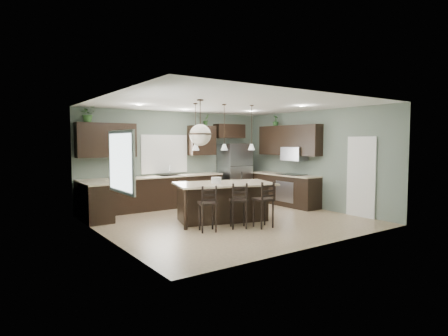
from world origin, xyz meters
TOP-DOWN VIEW (x-y plane):
  - ground at (0.00, 0.00)m, footprint 6.00×6.00m
  - pantry_door at (2.98, -1.55)m, footprint 0.04×0.82m
  - window_back at (-0.40, 2.73)m, footprint 1.35×0.02m
  - window_left at (-2.98, -0.80)m, footprint 0.02×1.10m
  - left_return_cabs at (-2.70, 1.70)m, footprint 0.60×0.90m
  - left_return_countertop at (-2.68, 1.70)m, footprint 0.66×0.96m
  - back_lower_cabs at (-0.85, 2.45)m, footprint 4.20×0.60m
  - back_countertop at (-0.85, 2.43)m, footprint 4.20×0.66m
  - sink_inset at (-0.40, 2.43)m, footprint 0.70×0.45m
  - faucet at (-0.40, 2.40)m, footprint 0.02×0.02m
  - back_upper_left at (-2.15, 2.58)m, footprint 1.55×0.34m
  - back_upper_right at (0.80, 2.58)m, footprint 0.85×0.34m
  - fridge_header at (1.85, 2.58)m, footprint 1.05×0.34m
  - right_lower_cabs at (2.70, 0.87)m, footprint 0.60×2.35m
  - right_countertop at (2.68, 0.87)m, footprint 0.66×2.35m
  - cooktop at (2.68, 0.60)m, footprint 0.58×0.75m
  - wall_oven_front at (2.40, 0.60)m, footprint 0.01×0.72m
  - right_upper_cabs at (2.83, 0.87)m, footprint 0.34×2.35m
  - microwave at (2.78, 0.60)m, footprint 0.40×0.75m
  - refrigerator at (1.90, 2.36)m, footprint 0.90×0.74m
  - kitchen_island at (-0.16, 0.02)m, footprint 2.58×1.91m
  - serving_dish at (-0.35, 0.08)m, footprint 0.24×0.24m
  - bar_stool_left at (-1.06, -0.64)m, footprint 0.47×0.47m
  - bar_stool_center at (-0.33, -0.76)m, footprint 0.51×0.51m
  - bar_stool_right at (0.15, -1.04)m, footprint 0.42×0.42m
  - pendant_left at (-0.83, 0.22)m, footprint 0.17×0.17m
  - pendant_center at (-0.16, 0.02)m, footprint 0.17×0.17m
  - pendant_right at (0.51, -0.18)m, footprint 0.17×0.17m
  - chandelier at (-1.13, -0.48)m, footprint 0.50×0.50m
  - plant_back_left at (-2.62, 2.55)m, footprint 0.49×0.46m
  - plant_back_right at (0.93, 2.55)m, footprint 0.22×0.18m
  - plant_right_wall at (2.80, 1.44)m, footprint 0.22×0.22m
  - room_shell at (0.00, 0.00)m, footprint 6.00×6.00m

SIDE VIEW (x-z plane):
  - ground at x=0.00m, z-range 0.00..0.00m
  - left_return_cabs at x=-2.70m, z-range 0.00..0.90m
  - back_lower_cabs at x=-0.85m, z-range 0.00..0.90m
  - right_lower_cabs at x=2.70m, z-range 0.00..0.90m
  - wall_oven_front at x=2.40m, z-range 0.15..0.75m
  - kitchen_island at x=-0.16m, z-range 0.00..0.92m
  - bar_stool_left at x=-1.06m, z-range 0.00..1.00m
  - bar_stool_center at x=-0.33m, z-range 0.00..1.02m
  - bar_stool_right at x=0.15m, z-range 0.00..1.04m
  - left_return_countertop at x=-2.68m, z-range 0.90..0.94m
  - back_countertop at x=-0.85m, z-range 0.90..0.94m
  - right_countertop at x=2.68m, z-range 0.90..0.94m
  - refrigerator at x=1.90m, z-range 0.00..1.85m
  - sink_inset at x=-0.40m, z-range 0.93..0.94m
  - cooktop at x=2.68m, z-range 0.93..0.95m
  - serving_dish at x=-0.35m, z-range 0.92..1.06m
  - pantry_door at x=2.98m, z-range 0.00..2.04m
  - faucet at x=-0.40m, z-range 0.94..1.22m
  - window_back at x=-0.40m, z-range 1.05..2.05m
  - window_left at x=-2.98m, z-range 1.05..2.05m
  - microwave at x=2.78m, z-range 1.35..1.75m
  - room_shell at x=0.00m, z-range -1.30..4.70m
  - back_upper_left at x=-2.15m, z-range 1.50..2.40m
  - back_upper_right at x=0.80m, z-range 1.50..2.40m
  - right_upper_cabs at x=2.83m, z-range 1.50..2.40m
  - fridge_header at x=1.85m, z-range 2.02..2.48m
  - pendant_left at x=-0.83m, z-range 1.70..2.80m
  - pendant_center at x=-0.16m, z-range 1.70..2.80m
  - pendant_right at x=0.51m, z-range 1.70..2.80m
  - chandelier at x=-1.13m, z-range 1.82..2.80m
  - plant_right_wall at x=2.80m, z-range 2.40..2.74m
  - plant_back_right at x=0.93m, z-range 2.40..2.75m
  - plant_back_left at x=-2.62m, z-range 2.40..2.83m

